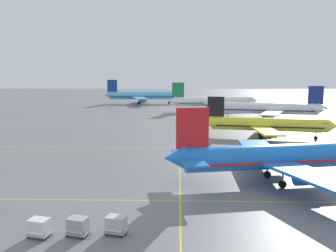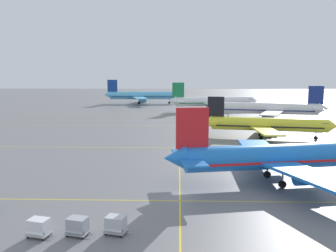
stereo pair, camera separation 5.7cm
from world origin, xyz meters
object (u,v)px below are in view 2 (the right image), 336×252
object	(u,v)px
airliner_third_row	(269,109)
airliner_far_left_stand	(213,101)
baggage_cart_row_second	(77,226)
baggage_cart_row_leftmost	(39,227)
airliner_front_gate	(284,157)
baggage_cart_row_middle	(116,225)
airliner_second_row	(266,124)
airliner_far_right_stand	(142,96)

from	to	relation	value
airliner_third_row	airliner_far_left_stand	distance (m)	32.52
airliner_far_left_stand	baggage_cart_row_second	xyz separation A→B (m)	(-24.17, -115.80, -3.06)
airliner_far_left_stand	baggage_cart_row_second	size ratio (longest dim) A/B	13.27
baggage_cart_row_leftmost	baggage_cart_row_second	distance (m)	3.78
airliner_far_left_stand	airliner_front_gate	bearing A→B (deg)	-89.12
baggage_cart_row_middle	airliner_third_row	bearing A→B (deg)	67.21
airliner_front_gate	airliner_far_left_stand	world-z (taller)	airliner_far_left_stand
airliner_second_row	airliner_far_right_stand	distance (m)	104.31
airliner_third_row	baggage_cart_row_middle	size ratio (longest dim) A/B	13.14
airliner_third_row	baggage_cart_row_middle	world-z (taller)	airliner_third_row
airliner_far_left_stand	baggage_cart_row_middle	world-z (taller)	airliner_far_left_stand
airliner_far_left_stand	baggage_cart_row_second	distance (m)	118.34
airliner_far_right_stand	baggage_cart_row_second	distance (m)	151.04
airliner_third_row	baggage_cart_row_leftmost	world-z (taller)	airliner_third_row
airliner_second_row	airliner_far_right_stand	size ratio (longest dim) A/B	0.83
airliner_front_gate	airliner_far_left_stand	bearing A→B (deg)	90.88
baggage_cart_row_leftmost	baggage_cart_row_middle	distance (m)	7.56
airliner_far_right_stand	baggage_cart_row_leftmost	bearing A→B (deg)	-88.13
airliner_third_row	airliner_far_right_stand	world-z (taller)	airliner_far_right_stand
baggage_cart_row_second	baggage_cart_row_middle	xyz separation A→B (m)	(3.76, 0.46, 0.00)
airliner_second_row	baggage_cart_row_middle	size ratio (longest dim) A/B	11.31
airliner_front_gate	airliner_far_left_stand	xyz separation A→B (m)	(-1.50, 97.30, 0.18)
airliner_far_right_stand	baggage_cart_row_second	bearing A→B (deg)	-86.70
airliner_far_left_stand	baggage_cart_row_leftmost	world-z (taller)	airliner_far_left_stand
airliner_far_right_stand	baggage_cart_row_second	size ratio (longest dim) A/B	13.64
airliner_far_right_stand	baggage_cart_row_leftmost	world-z (taller)	airliner_far_right_stand
baggage_cart_row_leftmost	baggage_cart_row_middle	xyz separation A→B (m)	(7.51, 0.87, 0.00)
baggage_cart_row_leftmost	airliner_second_row	bearing A→B (deg)	57.23
airliner_second_row	baggage_cart_row_middle	bearing A→B (deg)	-117.26
airliner_second_row	baggage_cart_row_second	world-z (taller)	airliner_second_row
airliner_far_left_stand	airliner_far_right_stand	xyz separation A→B (m)	(-32.87, 34.95, 0.09)
airliner_front_gate	airliner_third_row	distance (m)	70.64
airliner_far_left_stand	baggage_cart_row_leftmost	size ratio (longest dim) A/B	13.27
airliner_second_row	airliner_third_row	distance (m)	34.18
baggage_cart_row_second	airliner_far_right_stand	bearing A→B (deg)	93.30
airliner_far_left_stand	baggage_cart_row_leftmost	distance (m)	119.55
airliner_second_row	airliner_far_left_stand	bearing A→B (deg)	96.93
baggage_cart_row_second	airliner_second_row	bearing A→B (deg)	59.90
airliner_front_gate	airliner_second_row	bearing A→B (deg)	80.63
airliner_far_left_stand	airliner_far_right_stand	distance (m)	47.98
baggage_cart_row_leftmost	airliner_far_right_stand	bearing A→B (deg)	91.87
airliner_far_left_stand	baggage_cart_row_leftmost	bearing A→B (deg)	-103.51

